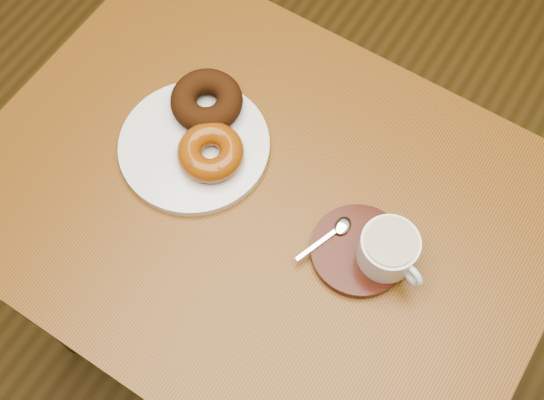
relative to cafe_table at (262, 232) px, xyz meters
The scene contains 8 objects.
ground 0.80m from the cafe_table, 41.42° to the left, with size 6.00×6.00×0.00m, color brown.
cafe_table is the anchor object (origin of this frame).
donut_plate 0.20m from the cafe_table, behind, with size 0.24×0.24×0.01m, color silver.
donut_cinnamon 0.24m from the cafe_table, 151.35° to the left, with size 0.11×0.11×0.04m, color #33190A.
donut_caramel 0.19m from the cafe_table, behind, with size 0.13×0.13×0.04m.
saucer 0.22m from the cafe_table, ahead, with size 0.14×0.14×0.02m, color #330F07.
coffee_cup 0.27m from the cafe_table, ahead, with size 0.11×0.08×0.06m.
teaspoon 0.20m from the cafe_table, ahead, with size 0.04×0.10×0.01m.
Camera 1 is at (-0.05, -0.63, 1.77)m, focal length 45.00 mm.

